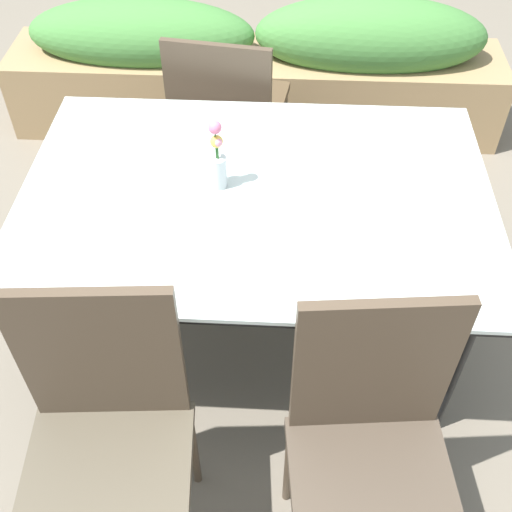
% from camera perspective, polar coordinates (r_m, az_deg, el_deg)
% --- Properties ---
extents(ground_plane, '(12.00, 12.00, 0.00)m').
position_cam_1_polar(ground_plane, '(2.75, -1.91, -4.66)').
color(ground_plane, '#756B5B').
extents(dining_table, '(1.61, 1.10, 0.74)m').
position_cam_1_polar(dining_table, '(2.18, -0.00, 4.86)').
color(dining_table, silver).
rests_on(dining_table, ground).
extents(chair_near_left, '(0.49, 0.49, 1.01)m').
position_cam_1_polar(chair_near_left, '(1.83, -13.47, -15.39)').
color(chair_near_left, brown).
rests_on(chair_near_left, ground).
extents(chair_far_side, '(0.55, 0.55, 0.92)m').
position_cam_1_polar(chair_far_side, '(2.94, -2.64, 13.41)').
color(chair_far_side, brown).
rests_on(chair_far_side, ground).
extents(chair_near_right, '(0.48, 0.48, 1.03)m').
position_cam_1_polar(chair_near_right, '(1.78, 10.46, -16.48)').
color(chair_near_right, '#4E4134').
rests_on(chair_near_right, ground).
extents(flower_vase, '(0.06, 0.06, 0.26)m').
position_cam_1_polar(flower_vase, '(2.11, -3.53, 8.59)').
color(flower_vase, silver).
rests_on(flower_vase, dining_table).
extents(planter_box, '(2.69, 0.49, 0.75)m').
position_cam_1_polar(planter_box, '(3.61, 0.12, 16.68)').
color(planter_box, '#9E7F56').
rests_on(planter_box, ground).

